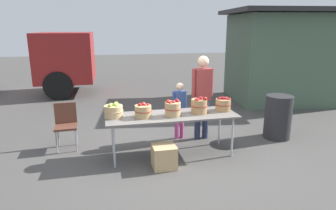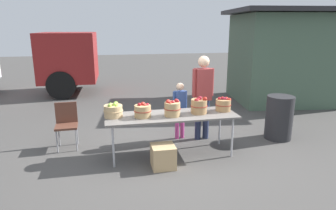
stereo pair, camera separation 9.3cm
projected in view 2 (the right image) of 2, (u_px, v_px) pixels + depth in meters
The scene contains 13 objects.
ground_plane at pixel (171, 154), 5.42m from camera, with size 40.00×40.00×0.00m, color #474442.
market_table at pixel (171, 117), 5.24m from camera, with size 2.30×0.76×0.75m.
apple_basket_green_0 at pixel (113, 111), 5.08m from camera, with size 0.33×0.33×0.26m.
apple_basket_red_0 at pixel (143, 111), 5.07m from camera, with size 0.30×0.30×0.26m.
apple_basket_red_1 at pixel (172, 108), 5.13m from camera, with size 0.29×0.29×0.29m.
apple_basket_red_2 at pixel (199, 106), 5.29m from camera, with size 0.30×0.30×0.31m.
apple_basket_red_3 at pixel (223, 104), 5.45m from camera, with size 0.29×0.29×0.26m.
vendor_adult at pixel (203, 91), 5.93m from camera, with size 0.45×0.25×1.70m.
child_customer at pixel (180, 106), 6.03m from camera, with size 0.30×0.19×1.17m.
food_kiosk at pixel (287, 56), 9.07m from camera, with size 3.85×3.33×2.74m.
folding_chair at pixel (66, 122), 5.63m from camera, with size 0.41×0.41×0.86m.
trash_barrel at pixel (279, 117), 6.09m from camera, with size 0.54×0.54×0.90m, color #262628.
produce_crate at pixel (163, 156), 4.89m from camera, with size 0.38×0.38×0.38m, color tan.
Camera 2 is at (-1.07, -4.90, 2.25)m, focal length 31.92 mm.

